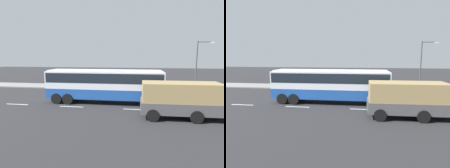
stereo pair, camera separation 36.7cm
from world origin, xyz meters
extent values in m
plane|color=#28282B|center=(0.00, 0.00, 0.00)|extent=(120.00, 120.00, 0.00)
cube|color=gray|center=(0.00, 9.09, 0.07)|extent=(80.00, 4.00, 0.15)
cube|color=white|center=(-9.56, -2.30, 0.00)|extent=(2.40, 0.16, 0.01)
cube|color=white|center=(-3.75, -2.30, 0.00)|extent=(2.40, 0.16, 0.01)
cube|color=white|center=(2.52, -2.30, 0.00)|extent=(2.40, 0.16, 0.01)
cube|color=white|center=(4.76, -2.30, 0.00)|extent=(2.40, 0.16, 0.01)
cube|color=#1E4C9E|center=(-0.87, -0.22, 1.06)|extent=(12.03, 2.57, 1.03)
cube|color=silver|center=(-0.87, -0.22, 2.46)|extent=(12.03, 2.57, 1.77)
cube|color=black|center=(-0.87, -0.22, 2.71)|extent=(11.79, 2.60, 0.97)
cube|color=black|center=(5.08, -0.17, 2.55)|extent=(0.14, 2.26, 1.41)
cube|color=silver|center=(-0.87, -0.22, 3.40)|extent=(11.55, 2.42, 0.12)
cylinder|color=black|center=(3.52, 1.00, 0.55)|extent=(1.10, 0.31, 1.10)
cylinder|color=black|center=(3.54, -1.36, 0.55)|extent=(1.10, 0.31, 1.10)
cylinder|color=black|center=(-4.49, 0.92, 0.55)|extent=(1.10, 0.31, 1.10)
cylinder|color=black|center=(-4.46, -1.44, 0.55)|extent=(1.10, 0.31, 1.10)
cylinder|color=black|center=(-5.69, 0.91, 0.55)|extent=(1.10, 0.31, 1.10)
cylinder|color=black|center=(-5.66, -1.45, 0.55)|extent=(1.10, 0.31, 1.10)
cube|color=#4C4C4F|center=(5.99, -4.15, 0.93)|extent=(6.25, 2.63, 0.90)
cube|color=#997F51|center=(5.99, -4.15, 2.11)|extent=(6.00, 2.53, 1.46)
cylinder|color=black|center=(6.91, -2.95, 0.48)|extent=(0.97, 0.31, 0.96)
cylinder|color=black|center=(6.98, -5.29, 0.48)|extent=(0.97, 0.31, 0.96)
cylinder|color=black|center=(3.77, -3.05, 0.48)|extent=(0.97, 0.31, 0.96)
cylinder|color=black|center=(3.84, -5.39, 0.48)|extent=(0.97, 0.31, 0.96)
cylinder|color=brown|center=(3.93, 8.45, 0.56)|extent=(0.14, 0.14, 0.82)
cylinder|color=brown|center=(3.91, 8.29, 0.56)|extent=(0.14, 0.14, 0.82)
cylinder|color=beige|center=(3.92, 8.37, 1.28)|extent=(0.32, 0.32, 0.62)
sphere|color=tan|center=(3.92, 8.37, 1.71)|extent=(0.22, 0.22, 0.22)
cylinder|color=brown|center=(-1.03, 8.69, 0.55)|extent=(0.14, 0.14, 0.80)
cylinder|color=brown|center=(-1.11, 8.55, 0.55)|extent=(0.14, 0.14, 0.80)
cylinder|color=#B2333F|center=(-1.07, 8.62, 1.25)|extent=(0.32, 0.32, 0.60)
sphere|color=#9E7051|center=(-1.07, 8.62, 1.66)|extent=(0.22, 0.22, 0.22)
cylinder|color=#47474C|center=(10.15, 7.51, 3.51)|extent=(0.16, 0.16, 6.72)
cylinder|color=#47474C|center=(11.05, 7.51, 6.72)|extent=(1.80, 0.10, 0.10)
cube|color=silver|center=(11.95, 7.51, 6.62)|extent=(0.50, 0.24, 0.16)
camera|label=1|loc=(2.94, -19.37, 4.89)|focal=30.36mm
camera|label=2|loc=(2.58, -19.43, 4.89)|focal=30.36mm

